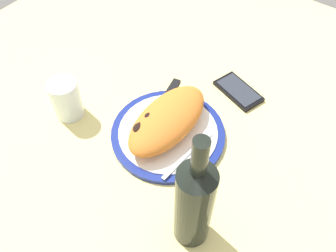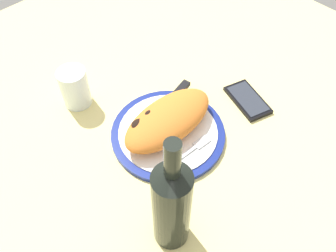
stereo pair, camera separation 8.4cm
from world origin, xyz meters
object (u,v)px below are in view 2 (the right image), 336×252
(calzone, at_px, (168,119))
(fork, at_px, (187,153))
(smartphone, at_px, (248,100))
(water_glass, at_px, (75,90))
(wine_bottle, at_px, (172,205))
(plate, at_px, (168,133))
(knife, at_px, (171,101))

(calzone, bearing_deg, fork, -103.65)
(smartphone, relative_size, water_glass, 1.37)
(calzone, relative_size, water_glass, 2.38)
(smartphone, distance_m, wine_bottle, 0.42)
(calzone, xyz_separation_m, smartphone, (0.22, -0.07, -0.04))
(calzone, bearing_deg, wine_bottle, -132.50)
(plate, height_order, fork, fork)
(fork, relative_size, smartphone, 1.17)
(water_glass, xyz_separation_m, wine_bottle, (-0.07, -0.42, 0.08))
(calzone, height_order, smartphone, calzone)
(calzone, bearing_deg, plate, -135.61)
(plate, xyz_separation_m, calzone, (0.01, 0.01, 0.04))
(calzone, distance_m, wine_bottle, 0.26)
(calzone, bearing_deg, knife, 40.91)
(wine_bottle, bearing_deg, water_glass, 80.25)
(fork, height_order, water_glass, water_glass)
(calzone, relative_size, fork, 1.48)
(fork, distance_m, smartphone, 0.24)
(plate, relative_size, water_glass, 2.64)
(calzone, distance_m, water_glass, 0.25)
(wine_bottle, bearing_deg, calzone, 47.50)
(plate, bearing_deg, fork, -99.62)
(plate, distance_m, smartphone, 0.23)
(smartphone, bearing_deg, fork, -177.20)
(calzone, height_order, fork, calzone)
(plate, height_order, wine_bottle, wine_bottle)
(water_glass, bearing_deg, plate, -68.99)
(wine_bottle, bearing_deg, knife, 45.87)
(knife, distance_m, smartphone, 0.20)
(fork, height_order, smartphone, fork)
(fork, bearing_deg, plate, 80.38)
(smartphone, distance_m, water_glass, 0.44)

